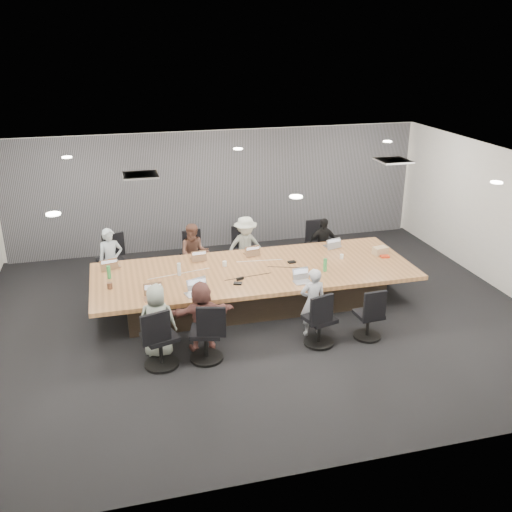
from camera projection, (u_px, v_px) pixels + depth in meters
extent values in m
cube|color=black|center=(261.00, 317.00, 10.52)|extent=(10.00, 8.00, 0.00)
cube|color=white|center=(262.00, 167.00, 9.49)|extent=(10.00, 8.00, 0.00)
cube|color=silver|center=(218.00, 189.00, 13.61)|extent=(10.00, 0.00, 2.80)
cube|color=silver|center=(355.00, 365.00, 6.40)|extent=(10.00, 0.00, 2.80)
cube|color=silver|center=(507.00, 223.00, 11.18)|extent=(0.00, 8.00, 2.80)
cube|color=slate|center=(219.00, 190.00, 13.54)|extent=(9.80, 0.04, 2.80)
cube|color=#33281E|center=(255.00, 289.00, 10.85)|extent=(4.80, 1.40, 0.66)
cube|color=#AF7645|center=(255.00, 271.00, 10.71)|extent=(6.00, 2.20, 0.08)
imported|color=#ACBCC8|center=(111.00, 261.00, 11.33)|extent=(0.52, 0.37, 1.32)
cube|color=#8C6647|center=(111.00, 267.00, 10.80)|extent=(0.37, 0.29, 0.02)
imported|color=brown|center=(194.00, 254.00, 11.73)|extent=(0.69, 0.58, 1.28)
cube|color=#8C6647|center=(198.00, 258.00, 11.19)|extent=(0.30, 0.22, 0.02)
imported|color=#A0A89E|center=(246.00, 248.00, 11.97)|extent=(0.91, 0.58, 1.35)
cube|color=#8C6647|center=(252.00, 253.00, 11.45)|extent=(0.33, 0.26, 0.02)
imported|color=black|center=(322.00, 244.00, 12.41)|extent=(0.71, 0.33, 1.18)
cube|color=#B2B2B7|center=(332.00, 246.00, 11.85)|extent=(0.36, 0.28, 0.02)
imported|color=gray|center=(157.00, 321.00, 9.07)|extent=(0.68, 0.52, 1.23)
cube|color=#8C6647|center=(154.00, 298.00, 9.51)|extent=(0.32, 0.23, 0.02)
imported|color=brown|center=(202.00, 316.00, 9.24)|extent=(1.11, 0.36, 1.20)
cube|color=#B2B2B7|center=(196.00, 294.00, 9.68)|extent=(0.41, 0.33, 0.02)
imported|color=#ABAEB9|center=(313.00, 302.00, 9.68)|extent=(0.46, 0.31, 1.23)
cube|color=#B2B2B7|center=(302.00, 282.00, 10.13)|extent=(0.32, 0.23, 0.02)
cylinder|color=green|center=(109.00, 272.00, 10.27)|extent=(0.08, 0.08, 0.24)
cylinder|color=green|center=(325.00, 265.00, 10.58)|extent=(0.08, 0.08, 0.25)
cylinder|color=silver|center=(179.00, 269.00, 10.41)|extent=(0.09, 0.09, 0.23)
cylinder|color=white|center=(225.00, 264.00, 10.83)|extent=(0.08, 0.08, 0.10)
cylinder|color=white|center=(342.00, 256.00, 11.19)|extent=(0.08, 0.08, 0.09)
cylinder|color=brown|center=(110.00, 286.00, 9.88)|extent=(0.12, 0.12, 0.11)
cube|color=black|center=(238.00, 283.00, 10.07)|extent=(0.17, 0.14, 0.03)
cube|color=black|center=(292.00, 262.00, 11.01)|extent=(0.16, 0.12, 0.03)
cube|color=black|center=(240.00, 279.00, 10.23)|extent=(0.15, 0.07, 0.05)
cube|color=tan|center=(380.00, 251.00, 11.40)|extent=(0.31, 0.22, 0.15)
cube|color=red|center=(385.00, 256.00, 11.27)|extent=(0.18, 0.13, 0.04)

